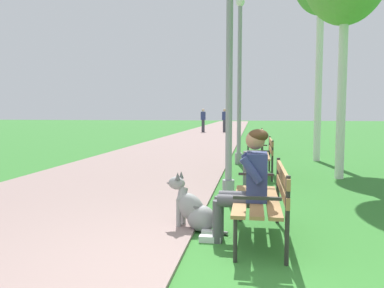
% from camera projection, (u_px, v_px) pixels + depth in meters
% --- Properties ---
extents(ground_plane, '(120.00, 120.00, 0.00)m').
position_uv_depth(ground_plane, '(207.00, 279.00, 3.26)').
color(ground_plane, '#33752D').
extents(paved_path, '(4.27, 60.00, 0.04)m').
position_uv_depth(paved_path, '(213.00, 132.00, 27.26)').
color(paved_path, gray).
rests_on(paved_path, ground).
extents(park_bench_near, '(0.55, 1.50, 0.85)m').
position_uv_depth(park_bench_near, '(265.00, 195.00, 4.23)').
color(park_bench_near, olive).
rests_on(park_bench_near, ground).
extents(park_bench_mid, '(0.55, 1.50, 0.85)m').
position_uv_depth(park_bench_mid, '(263.00, 153.00, 8.52)').
color(park_bench_mid, olive).
rests_on(park_bench_mid, ground).
extents(park_bench_far, '(0.55, 1.50, 0.85)m').
position_uv_depth(park_bench_far, '(257.00, 139.00, 13.14)').
color(park_bench_far, olive).
rests_on(park_bench_far, ground).
extents(person_seated_on_near_bench, '(0.74, 0.49, 1.25)m').
position_uv_depth(person_seated_on_near_bench, '(247.00, 181.00, 4.18)').
color(person_seated_on_near_bench, '#4C4C51').
rests_on(person_seated_on_near_bench, ground).
extents(dog_grey, '(0.81, 0.42, 0.71)m').
position_uv_depth(dog_grey, '(194.00, 209.00, 4.60)').
color(dog_grey, gray).
rests_on(dog_grey, ground).
extents(lamp_post_near, '(0.24, 0.24, 4.51)m').
position_uv_depth(lamp_post_near, '(229.00, 57.00, 6.19)').
color(lamp_post_near, gray).
rests_on(lamp_post_near, ground).
extents(lamp_post_mid, '(0.24, 0.24, 4.56)m').
position_uv_depth(lamp_post_mid, '(239.00, 78.00, 10.32)').
color(lamp_post_mid, gray).
rests_on(lamp_post_mid, ground).
extents(litter_bin, '(0.36, 0.36, 0.70)m').
position_uv_depth(litter_bin, '(253.00, 170.00, 7.10)').
color(litter_bin, '#515156').
rests_on(litter_bin, ground).
extents(pedestrian_distant, '(0.32, 0.22, 1.65)m').
position_uv_depth(pedestrian_distant, '(224.00, 120.00, 26.41)').
color(pedestrian_distant, '#383842').
rests_on(pedestrian_distant, ground).
extents(pedestrian_further_distant, '(0.32, 0.22, 1.65)m').
position_uv_depth(pedestrian_further_distant, '(203.00, 120.00, 26.44)').
color(pedestrian_further_distant, '#383842').
rests_on(pedestrian_further_distant, ground).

